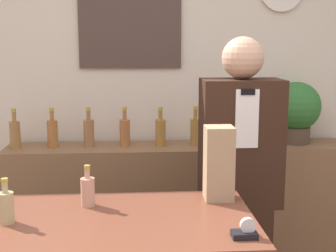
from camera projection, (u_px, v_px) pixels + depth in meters
back_wall at (151, 81)px, 3.30m from camera, size 5.20×0.09×2.70m
back_shelf at (180, 212)px, 3.23m from camera, size 2.32×0.36×0.94m
shopkeeper at (239, 193)px, 2.52m from camera, size 0.42×0.26×1.65m
potted_plant at (296, 109)px, 3.19m from camera, size 0.33×0.33×0.42m
paper_bag at (219, 163)px, 2.04m from camera, size 0.12×0.12×0.32m
tape_dispenser at (246, 231)px, 1.65m from camera, size 0.09×0.06×0.07m
counter_bottle_1 at (6, 206)px, 1.78m from camera, size 0.06×0.06×0.18m
counter_bottle_2 at (88, 191)px, 1.96m from camera, size 0.06×0.06×0.18m
shelf_bottle_0 at (15, 134)px, 3.04m from camera, size 0.07×0.07×0.26m
shelf_bottle_1 at (53, 133)px, 3.07m from camera, size 0.07×0.07×0.26m
shelf_bottle_2 at (89, 132)px, 3.09m from camera, size 0.07×0.07×0.26m
shelf_bottle_3 at (125, 132)px, 3.10m from camera, size 0.07×0.07×0.26m
shelf_bottle_4 at (160, 132)px, 3.11m from camera, size 0.07×0.07×0.26m
shelf_bottle_5 at (195, 130)px, 3.15m from camera, size 0.07×0.07×0.26m
shelf_bottle_6 at (230, 130)px, 3.17m from camera, size 0.07×0.07×0.26m
shelf_bottle_7 at (266, 130)px, 3.15m from camera, size 0.07×0.07×0.26m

